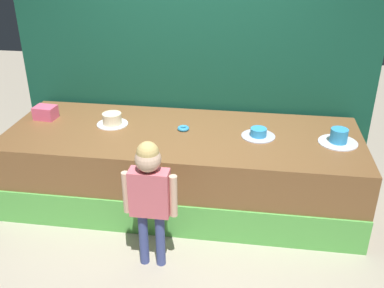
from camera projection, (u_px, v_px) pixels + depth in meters
name	position (u px, v px, depth m)	size (l,w,h in m)	color
ground_plane	(172.00, 236.00, 4.02)	(12.00, 12.00, 0.00)	#ADA38E
stage_platform	(183.00, 167.00, 4.40)	(3.40, 1.26, 0.75)	brown
curtain_backdrop	(193.00, 36.00, 4.53)	(3.78, 0.08, 3.04)	#144C38
child_figure	(149.00, 189.00, 3.38)	(0.43, 0.20, 1.12)	#3F4C8C
pink_box	(46.00, 112.00, 4.52)	(0.21, 0.16, 0.13)	#ED5C81
donut	(183.00, 128.00, 4.28)	(0.11, 0.11, 0.04)	#3399D8
cake_left	(112.00, 120.00, 4.38)	(0.31, 0.31, 0.12)	white
cake_center	(258.00, 134.00, 4.14)	(0.32, 0.32, 0.08)	silver
cake_right	(339.00, 138.00, 4.01)	(0.36, 0.36, 0.14)	silver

